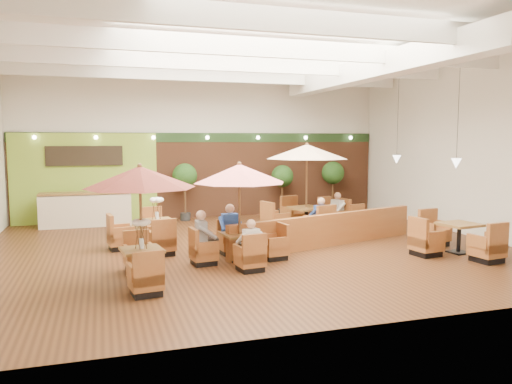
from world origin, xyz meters
name	(u,v)px	position (x,y,z in m)	size (l,w,h in m)	color
room	(247,117)	(0.25, 1.22, 3.63)	(14.04, 14.00, 5.52)	#381E0F
service_counter	(86,209)	(-4.40, 5.10, 0.58)	(3.00, 0.75, 1.18)	beige
booth_divider	(328,230)	(2.14, -0.33, 0.45)	(6.54, 0.18, 0.91)	brown
table_0	(140,193)	(-3.10, -2.42, 1.88)	(2.29, 2.49, 2.49)	brown
table_1	(239,194)	(-0.69, -1.34, 1.68)	(2.43, 2.43, 2.44)	brown
table_2	(307,172)	(2.36, 1.71, 1.94)	(2.96, 2.96, 2.88)	brown
table_3	(148,232)	(-2.69, 0.92, 0.45)	(1.84, 2.69, 1.55)	brown
table_4	(449,240)	(4.77, -2.13, 0.38)	(1.89, 2.76, 1.01)	brown
table_5	(339,216)	(3.98, 2.59, 0.34)	(0.95, 2.48, 0.89)	brown
topiary_0	(185,178)	(-0.94, 5.30, 1.57)	(0.91, 0.91, 2.11)	black
topiary_1	(282,178)	(2.86, 5.30, 1.48)	(0.86, 0.86, 1.99)	black
topiary_2	(333,175)	(5.02, 5.30, 1.56)	(0.90, 0.90, 2.10)	black
diner_0	(250,239)	(-0.69, -2.23, 0.73)	(0.39, 0.34, 0.74)	silver
diner_1	(231,225)	(-0.69, -0.45, 0.78)	(0.42, 0.33, 0.85)	#274BA9
diner_2	(203,232)	(-1.58, -1.34, 0.78)	(0.33, 0.42, 0.85)	slate
diner_3	(320,214)	(2.36, 0.66, 0.76)	(0.42, 0.35, 0.80)	#274BA9
diner_4	(336,208)	(3.41, 1.71, 0.76)	(0.41, 0.44, 0.81)	silver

